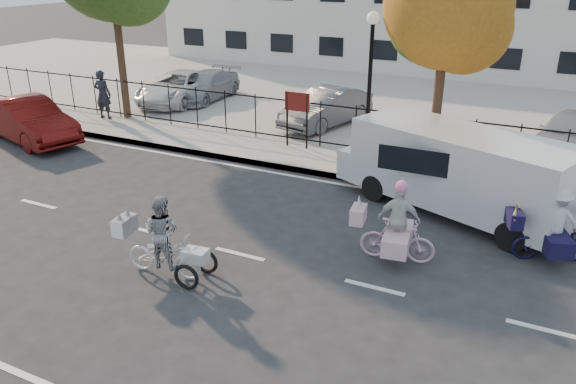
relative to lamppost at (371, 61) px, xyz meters
The scene contains 20 objects.
ground 7.50m from the lamppost, 94.21° to the right, with size 120.00×120.00×0.00m, color #333334.
road_markings 7.49m from the lamppost, 94.21° to the right, with size 60.00×9.52×0.01m, color silver, non-canonical shape.
curb 3.54m from the lamppost, 105.95° to the right, with size 60.00×0.10×0.15m, color #A8A399.
sidewalk 3.16m from the lamppost, 125.54° to the right, with size 60.00×2.20×0.15m, color #A8A399.
parking_lot 8.76m from the lamppost, 93.49° to the left, with size 60.00×15.60×0.15m, color #A8A399.
iron_fence 2.30m from the lamppost, 141.34° to the left, with size 58.00×0.06×1.50m, color black, non-canonical shape.
building 18.21m from the lamppost, 91.57° to the left, with size 34.00×10.00×6.00m, color silver.
lamppost is the anchor object (origin of this frame).
street_sign 2.90m from the lamppost, behind, with size 0.85×0.06×1.80m.
zebra_trike 8.63m from the lamppost, 99.85° to the right, with size 1.99×0.83×1.70m.
unicorn_bike 6.60m from the lamppost, 65.55° to the right, with size 1.81×1.28×1.80m.
bull_bike 7.26m from the lamppost, 37.50° to the right, with size 1.82×1.29×1.64m.
white_van 4.51m from the lamppost, 39.59° to the right, with size 6.33×3.77×2.07m.
red_sedan 11.70m from the lamppost, 164.83° to the right, with size 1.56×4.47×1.47m, color #580C0A.
pedestrian 10.70m from the lamppost, behind, with size 0.67×0.44×1.84m, color black.
lot_car_a 10.03m from the lamppost, 153.86° to the left, with size 1.66×4.09×1.19m, color #9D9FA4.
lot_car_b 10.33m from the lamppost, 160.46° to the left, with size 2.12×4.60×1.28m, color silver.
lot_car_c 4.37m from the lamppost, 131.57° to the left, with size 1.41×4.04×1.33m, color #4F5157.
lot_car_d 6.75m from the lamppost, 28.76° to the left, with size 1.60×3.97×1.35m, color #9DA0A4.
tree_mid 2.55m from the lamppost, 15.06° to the left, with size 3.54×3.51×6.43m.
Camera 1 is at (5.56, -9.03, 5.87)m, focal length 35.00 mm.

